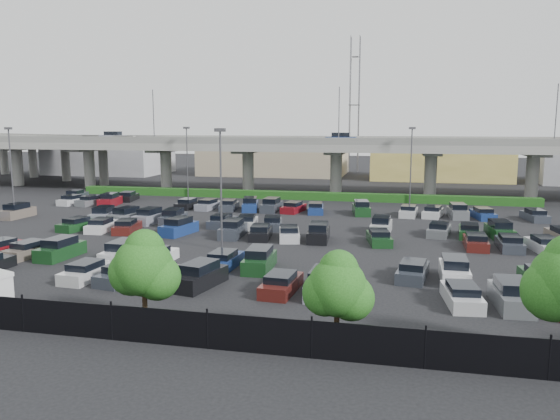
# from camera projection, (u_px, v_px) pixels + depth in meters

# --- Properties ---
(ground) EXTENTS (280.00, 280.00, 0.00)m
(ground) POSITION_uv_depth(u_px,v_px,m) (248.00, 232.00, 54.29)
(ground) COLOR black
(overpass) EXTENTS (150.00, 13.00, 15.80)m
(overpass) POSITION_uv_depth(u_px,v_px,m) (303.00, 148.00, 84.13)
(overpass) COLOR gray
(overpass) RESTS_ON ground
(on_ramp) EXTENTS (50.93, 30.13, 8.80)m
(on_ramp) POSITION_uv_depth(u_px,v_px,m) (50.00, 144.00, 105.92)
(on_ramp) COLOR gray
(on_ramp) RESTS_ON ground
(hedge) EXTENTS (66.00, 1.60, 1.10)m
(hedge) POSITION_uv_depth(u_px,v_px,m) (295.00, 195.00, 78.32)
(hedge) COLOR #143E12
(hedge) RESTS_ON ground
(fence) EXTENTS (70.00, 0.10, 2.00)m
(fence) POSITION_uv_depth(u_px,v_px,m) (92.00, 321.00, 27.16)
(fence) COLOR black
(fence) RESTS_ON ground
(tree_row) EXTENTS (65.07, 3.66, 5.94)m
(tree_row) POSITION_uv_depth(u_px,v_px,m) (119.00, 263.00, 28.01)
(tree_row) COLOR #332316
(tree_row) RESTS_ON ground
(parked_cars) EXTENTS (62.89, 41.66, 1.67)m
(parked_cars) POSITION_uv_depth(u_px,v_px,m) (234.00, 232.00, 51.07)
(parked_cars) COLOR #6E6156
(parked_cars) RESTS_ON ground
(light_poles) EXTENTS (66.90, 48.38, 10.30)m
(light_poles) POSITION_uv_depth(u_px,v_px,m) (214.00, 167.00, 56.14)
(light_poles) COLOR #4B4B50
(light_poles) RESTS_ON ground
(distant_buildings) EXTENTS (138.00, 24.00, 9.00)m
(distant_buildings) POSITION_uv_depth(u_px,v_px,m) (390.00, 159.00, 110.68)
(distant_buildings) COLOR gray
(distant_buildings) RESTS_ON ground
(comm_tower) EXTENTS (2.40, 2.40, 30.00)m
(comm_tower) POSITION_uv_depth(u_px,v_px,m) (354.00, 102.00, 122.40)
(comm_tower) COLOR #4B4B50
(comm_tower) RESTS_ON ground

